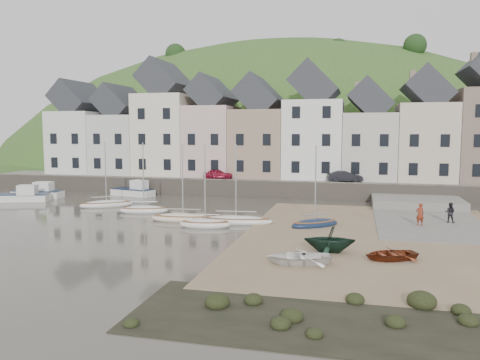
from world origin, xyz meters
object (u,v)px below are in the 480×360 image
(person_red, at_px, (420,214))
(person_dark, at_px, (450,212))
(rowboat_green, at_px, (330,239))
(car_right, at_px, (345,176))
(sailboat_0, at_px, (107,204))
(rowboat_red, at_px, (390,254))
(car_left, at_px, (218,174))
(rowboat_white, at_px, (298,257))

(person_red, height_order, person_dark, person_red)
(rowboat_green, bearing_deg, car_right, 173.95)
(sailboat_0, height_order, rowboat_red, sailboat_0)
(sailboat_0, relative_size, rowboat_red, 2.12)
(person_red, xyz_separation_m, car_left, (-20.05, 15.10, 1.22))
(car_left, bearing_deg, rowboat_white, -175.18)
(rowboat_red, xyz_separation_m, person_red, (2.73, 10.10, 0.59))
(sailboat_0, height_order, car_left, sailboat_0)
(sailboat_0, distance_m, rowboat_white, 24.95)
(rowboat_white, distance_m, rowboat_red, 5.24)
(rowboat_red, distance_m, car_right, 25.46)
(rowboat_white, height_order, car_right, car_right)
(rowboat_green, xyz_separation_m, rowboat_red, (3.35, -0.85, -0.46))
(rowboat_green, distance_m, person_dark, 13.91)
(car_right, bearing_deg, person_dark, -159.47)
(person_red, xyz_separation_m, car_right, (-5.83, 15.10, 1.25))
(rowboat_white, relative_size, car_left, 1.03)
(rowboat_red, height_order, car_left, car_left)
(rowboat_white, distance_m, car_left, 29.99)
(rowboat_white, bearing_deg, car_right, 161.06)
(rowboat_white, bearing_deg, car_left, -170.65)
(rowboat_white, height_order, rowboat_red, rowboat_white)
(rowboat_green, relative_size, car_left, 0.87)
(person_dark, relative_size, car_right, 0.42)
(rowboat_red, relative_size, person_red, 1.78)
(sailboat_0, height_order, rowboat_green, sailboat_0)
(rowboat_red, distance_m, person_red, 10.48)
(rowboat_white, relative_size, car_right, 0.94)
(rowboat_green, bearing_deg, car_left, -155.63)
(car_left, distance_m, car_right, 14.21)
(sailboat_0, distance_m, person_dark, 29.83)
(sailboat_0, xyz_separation_m, person_red, (27.41, -3.01, 0.69))
(person_red, bearing_deg, rowboat_white, 42.34)
(sailboat_0, bearing_deg, rowboat_red, -27.99)
(person_dark, bearing_deg, car_right, -39.91)
(rowboat_white, relative_size, person_dark, 2.24)
(rowboat_white, relative_size, rowboat_green, 1.18)
(car_left, xyz_separation_m, car_right, (14.21, 0.00, 0.03))
(person_dark, height_order, car_left, car_left)
(rowboat_green, height_order, person_dark, person_dark)
(person_dark, bearing_deg, rowboat_red, 85.13)
(car_right, bearing_deg, rowboat_red, 175.88)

